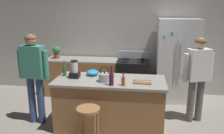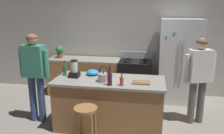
# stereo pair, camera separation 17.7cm
# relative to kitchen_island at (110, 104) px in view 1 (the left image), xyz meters

# --- Properties ---
(ground_plane) EXTENTS (14.00, 14.00, 0.00)m
(ground_plane) POSITION_rel_kitchen_island_xyz_m (0.00, 0.00, -0.46)
(ground_plane) COLOR gray
(back_wall) EXTENTS (8.00, 0.10, 2.70)m
(back_wall) POSITION_rel_kitchen_island_xyz_m (0.00, 1.95, 0.89)
(back_wall) COLOR #BCB7AD
(back_wall) RESTS_ON ground_plane
(kitchen_island) EXTENTS (1.93, 0.83, 0.91)m
(kitchen_island) POSITION_rel_kitchen_island_xyz_m (0.00, 0.00, 0.00)
(kitchen_island) COLOR #9E6B3D
(kitchen_island) RESTS_ON ground_plane
(back_counter_run) EXTENTS (2.00, 0.64, 0.91)m
(back_counter_run) POSITION_rel_kitchen_island_xyz_m (-0.80, 1.55, -0.00)
(back_counter_run) COLOR #9E6B3D
(back_counter_run) RESTS_ON ground_plane
(refrigerator) EXTENTS (0.90, 0.73, 1.90)m
(refrigerator) POSITION_rel_kitchen_island_xyz_m (1.34, 1.50, 0.49)
(refrigerator) COLOR silver
(refrigerator) RESTS_ON ground_plane
(stove_range) EXTENTS (0.76, 0.65, 1.09)m
(stove_range) POSITION_rel_kitchen_island_xyz_m (0.34, 1.52, 0.01)
(stove_range) COLOR black
(stove_range) RESTS_ON ground_plane
(person_by_island_left) EXTENTS (0.59, 0.24, 1.68)m
(person_by_island_left) POSITION_rel_kitchen_island_xyz_m (-1.39, -0.00, 0.56)
(person_by_island_left) COLOR #384C7A
(person_by_island_left) RESTS_ON ground_plane
(person_by_sink_right) EXTENTS (0.59, 0.34, 1.61)m
(person_by_sink_right) POSITION_rel_kitchen_island_xyz_m (1.58, 0.46, 0.52)
(person_by_sink_right) COLOR #66605B
(person_by_sink_right) RESTS_ON ground_plane
(bar_stool) EXTENTS (0.36, 0.36, 0.67)m
(bar_stool) POSITION_rel_kitchen_island_xyz_m (-0.23, -0.68, 0.06)
(bar_stool) COLOR #9E6B3D
(bar_stool) RESTS_ON ground_plane
(potted_plant) EXTENTS (0.20, 0.20, 0.30)m
(potted_plant) POSITION_rel_kitchen_island_xyz_m (-1.55, 1.55, 0.63)
(potted_plant) COLOR brown
(potted_plant) RESTS_ON back_counter_run
(blender_appliance) EXTENTS (0.17, 0.17, 0.32)m
(blender_appliance) POSITION_rel_kitchen_island_xyz_m (-0.64, 0.03, 0.59)
(blender_appliance) COLOR black
(blender_appliance) RESTS_ON kitchen_island
(bottle_olive_oil) EXTENTS (0.07, 0.07, 0.28)m
(bottle_olive_oil) POSITION_rel_kitchen_island_xyz_m (-0.86, 0.12, 0.55)
(bottle_olive_oil) COLOR #2D6638
(bottle_olive_oil) RESTS_ON kitchen_island
(bottle_cooking_sauce) EXTENTS (0.06, 0.06, 0.22)m
(bottle_cooking_sauce) POSITION_rel_kitchen_island_xyz_m (0.26, -0.28, 0.53)
(bottle_cooking_sauce) COLOR #B24C26
(bottle_cooking_sauce) RESTS_ON kitchen_island
(bottle_wine) EXTENTS (0.08, 0.08, 0.32)m
(bottle_wine) POSITION_rel_kitchen_island_xyz_m (0.07, -0.29, 0.57)
(bottle_wine) COLOR #471923
(bottle_wine) RESTS_ON kitchen_island
(mixing_bowl) EXTENTS (0.23, 0.23, 0.10)m
(mixing_bowl) POSITION_rel_kitchen_island_xyz_m (-0.36, 0.22, 0.50)
(mixing_bowl) COLOR #268CD8
(mixing_bowl) RESTS_ON kitchen_island
(tea_kettle) EXTENTS (0.28, 0.20, 0.27)m
(tea_kettle) POSITION_rel_kitchen_island_xyz_m (-0.07, -0.11, 0.53)
(tea_kettle) COLOR #B7BABF
(tea_kettle) RESTS_ON kitchen_island
(cutting_board) EXTENTS (0.30, 0.20, 0.02)m
(cutting_board) POSITION_rel_kitchen_island_xyz_m (0.56, -0.09, 0.46)
(cutting_board) COLOR brown
(cutting_board) RESTS_ON kitchen_island
(chef_knife) EXTENTS (0.22, 0.07, 0.01)m
(chef_knife) POSITION_rel_kitchen_island_xyz_m (0.58, -0.09, 0.48)
(chef_knife) COLOR #B7BABF
(chef_knife) RESTS_ON cutting_board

